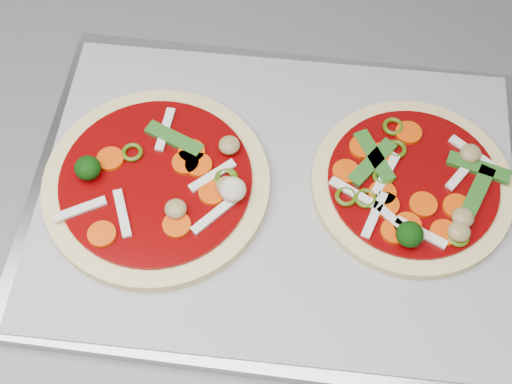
# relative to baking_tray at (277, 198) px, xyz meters

# --- Properties ---
(base_cabinet) EXTENTS (3.60, 0.60, 0.86)m
(base_cabinet) POSITION_rel_baking_tray_xyz_m (0.27, 0.06, -0.48)
(base_cabinet) COLOR silver
(base_cabinet) RESTS_ON ground
(baking_tray) EXTENTS (0.47, 0.35, 0.01)m
(baking_tray) POSITION_rel_baking_tray_xyz_m (0.00, 0.00, 0.00)
(baking_tray) COLOR #949599
(baking_tray) RESTS_ON countertop
(parchment) EXTENTS (0.45, 0.34, 0.00)m
(parchment) POSITION_rel_baking_tray_xyz_m (-0.00, 0.00, 0.01)
(parchment) COLOR #9F9FA4
(parchment) RESTS_ON baking_tray
(pizza_left) EXTENTS (0.25, 0.25, 0.04)m
(pizza_left) POSITION_rel_baking_tray_xyz_m (-0.11, -0.01, 0.02)
(pizza_left) COLOR #D8C47E
(pizza_left) RESTS_ON parchment
(pizza_right) EXTENTS (0.24, 0.24, 0.03)m
(pizza_right) POSITION_rel_baking_tray_xyz_m (0.12, 0.02, 0.02)
(pizza_right) COLOR #D8C47E
(pizza_right) RESTS_ON parchment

